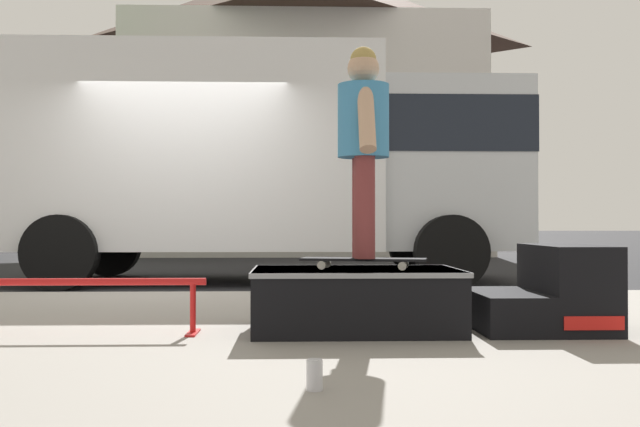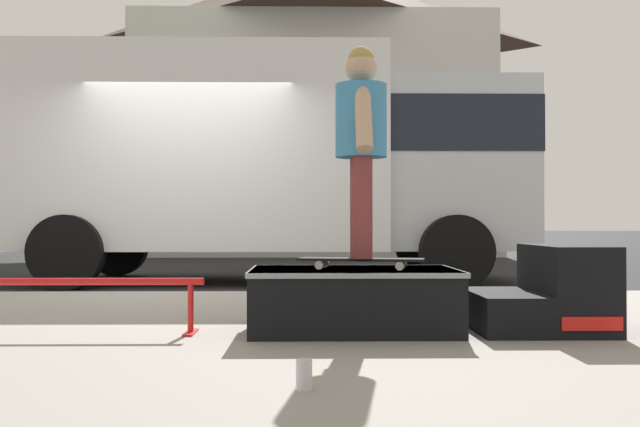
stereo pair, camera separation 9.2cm
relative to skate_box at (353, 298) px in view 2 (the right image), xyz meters
name	(u,v)px [view 2 (the right image)]	position (x,y,z in m)	size (l,w,h in m)	color
ground_plane	(172,298)	(-1.73, 3.19, -0.33)	(140.00, 140.00, 0.00)	black
sidewalk_slab	(86,336)	(-1.73, 0.19, -0.27)	(50.00, 5.00, 0.12)	gray
skate_box	(353,298)	(0.00, 0.00, 0.00)	(1.29, 0.85, 0.39)	black
kicker_ramp	(547,295)	(1.23, 0.00, 0.01)	(0.81, 0.82, 0.54)	black
grind_rail	(76,291)	(-1.70, -0.09, 0.05)	(1.56, 0.28, 0.34)	red
skateboard	(361,260)	(0.05, -0.02, 0.24)	(0.80, 0.37, 0.07)	black
skater_kid	(361,134)	(0.05, -0.02, 1.03)	(0.32, 0.68, 1.33)	brown
soda_can	(304,375)	(-0.30, -1.63, -0.15)	(0.07, 0.07, 0.13)	silver
box_truck	(269,157)	(-0.81, 5.39, 1.37)	(6.91, 2.63, 3.05)	white
house_behind	(312,104)	(-0.14, 16.52, 3.91)	(9.54, 8.23, 8.40)	silver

